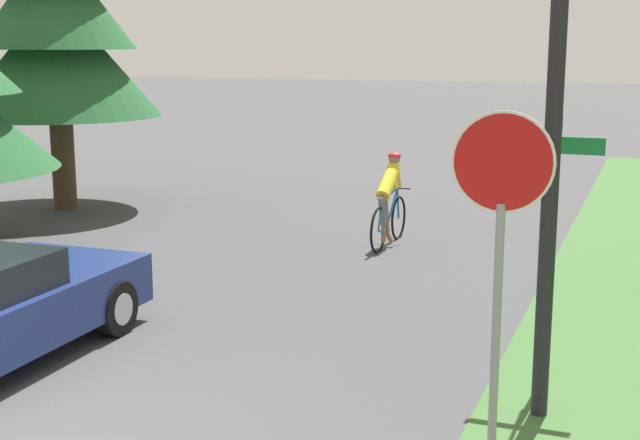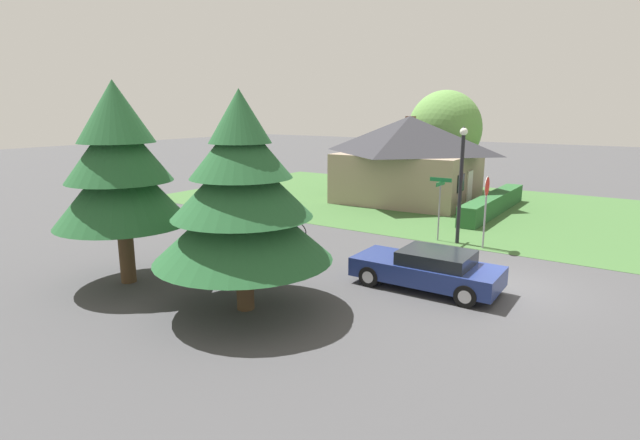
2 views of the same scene
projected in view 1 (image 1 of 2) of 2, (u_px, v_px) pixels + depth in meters
The scene contains 5 objects.
cyclist at pixel (389, 201), 14.51m from camera, with size 0.44×1.83×1.53m.
stop_sign at pixel (501, 216), 6.69m from camera, with size 0.77×0.07×2.79m.
street_lamp at pixel (554, 112), 7.46m from camera, with size 0.30×0.30×4.62m.
street_name_sign at pixel (552, 203), 8.39m from camera, with size 0.90×0.90×2.58m.
conifer_tall_far at pixel (55, 23), 17.20m from camera, with size 3.96×3.96×6.09m.
Camera 1 is at (5.01, -4.92, 3.29)m, focal length 50.00 mm.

